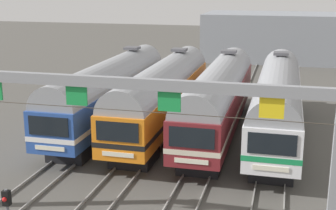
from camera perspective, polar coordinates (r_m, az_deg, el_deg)
ground_plane at (r=32.76m, az=2.63°, el=-3.28°), size 160.00×160.00×0.00m
track_bed at (r=48.99m, az=6.65°, el=2.77°), size 13.02×70.00×0.15m
commuter_train_blue at (r=33.63m, az=-6.98°, el=1.85°), size 2.88×18.06×5.05m
commuter_train_orange at (r=32.46m, az=-0.64°, el=1.49°), size 2.88×18.06×5.05m
commuter_train_maroon at (r=31.72m, az=6.08°, el=1.10°), size 2.88×18.06×5.05m
commuter_train_white at (r=31.44m, az=13.02°, el=0.67°), size 2.88×18.06×5.05m
catenary_gantry at (r=18.82m, az=-5.53°, el=-0.81°), size 16.76×0.44×6.97m
yard_signal_mast at (r=19.53m, az=-18.75°, el=-11.53°), size 0.28×0.35×2.44m
maintenance_building at (r=64.51m, az=16.20°, el=7.80°), size 25.98×10.00×6.05m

